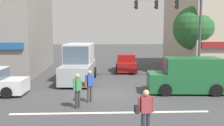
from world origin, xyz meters
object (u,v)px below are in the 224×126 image
Objects in this scene: street_tree at (195,28)px; box_truck_parked_curbside at (79,64)px; utility_pole_far_right at (195,26)px; pedestrian_foreground_with_bag at (145,110)px; pedestrian_mid_crossing at (77,88)px; pedestrian_far_side at (89,84)px; van_approaching_near at (189,76)px; sedan_crossing_center at (126,64)px; traffic_light_mast at (182,22)px.

street_tree is 1.01× the size of box_truck_parked_curbside.
utility_pole_far_right is 16.33m from pedestrian_foreground_with_bag.
pedestrian_far_side is (0.53, 0.99, 0.00)m from pedestrian_mid_crossing.
street_tree is at bearing 67.52° from van_approaching_near.
van_approaching_near is 6.97m from pedestrian_mid_crossing.
pedestrian_far_side is (-2.96, -10.55, 0.24)m from sedan_crossing_center.
pedestrian_foreground_with_bag is at bearing -53.82° from pedestrian_mid_crossing.
street_tree is 13.40m from pedestrian_mid_crossing.
sedan_crossing_center is 10.96m from pedestrian_far_side.
box_truck_parked_curbside reaches higher than pedestrian_far_side.
traffic_light_mast is 1.31× the size of van_approaching_near.
pedestrian_far_side is (0.99, -5.94, -0.30)m from box_truck_parked_curbside.
pedestrian_mid_crossing is at bearing -118.20° from pedestrian_far_side.
traffic_light_mast is at bearing -56.01° from sedan_crossing_center.
van_approaching_near is at bearing 59.86° from pedestrian_foreground_with_bag.
street_tree is 1.37× the size of sedan_crossing_center.
box_truck_parked_curbside is 10.95m from pedestrian_foreground_with_bag.
box_truck_parked_curbside is at bearing 175.95° from traffic_light_mast.
sedan_crossing_center is (-2.87, 8.69, -0.29)m from van_approaching_near.
pedestrian_foreground_with_bag is (-6.98, -14.41, -3.22)m from utility_pole_far_right.
traffic_light_mast is 4.88m from van_approaching_near.
pedestrian_foreground_with_bag reaches higher than sedan_crossing_center.
utility_pole_far_right is 9.18m from van_approaching_near.
pedestrian_far_side is (-2.09, 4.57, 0.00)m from pedestrian_foreground_with_bag.
pedestrian_foreground_with_bag is (-4.33, -9.98, -3.35)m from traffic_light_mast.
utility_pole_far_right is 1.91× the size of sedan_crossing_center.
sedan_crossing_center is at bearing 108.27° from van_approaching_near.
street_tree is at bearing 54.91° from traffic_light_mast.
pedestrian_far_side is at bearing -139.89° from traffic_light_mast.
traffic_light_mast is 8.03m from box_truck_parked_curbside.
street_tree is 14.81m from pedestrian_foreground_with_bag.
sedan_crossing_center is at bearing 74.33° from pedestrian_far_side.
box_truck_parked_curbside reaches higher than sedan_crossing_center.
traffic_light_mast is 9.04m from pedestrian_far_side.
sedan_crossing_center is at bearing 159.14° from street_tree.
utility_pole_far_right is at bearing 64.17° from pedestrian_foreground_with_bag.
traffic_light_mast reaches higher than pedestrian_far_side.
traffic_light_mast is at bearing -120.81° from utility_pole_far_right.
pedestrian_foreground_with_bag is 1.00× the size of pedestrian_far_side.
sedan_crossing_center is 15.15m from pedestrian_foreground_with_bag.
utility_pole_far_right is 14.82m from pedestrian_mid_crossing.
pedestrian_foreground_with_bag and pedestrian_mid_crossing have the same top height.
van_approaching_near is 1.12× the size of sedan_crossing_center.
pedestrian_foreground_with_bag is at bearing -73.67° from box_truck_parked_curbside.
van_approaching_near is 0.83× the size of box_truck_parked_curbside.
van_approaching_near is 9.15m from sedan_crossing_center.
traffic_light_mast is 3.71× the size of pedestrian_far_side.
traffic_light_mast is (-2.64, -4.43, 0.13)m from utility_pole_far_right.
utility_pole_far_right is 1.40× the size of box_truck_parked_curbside.
utility_pole_far_right is at bearing 59.19° from traffic_light_mast.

